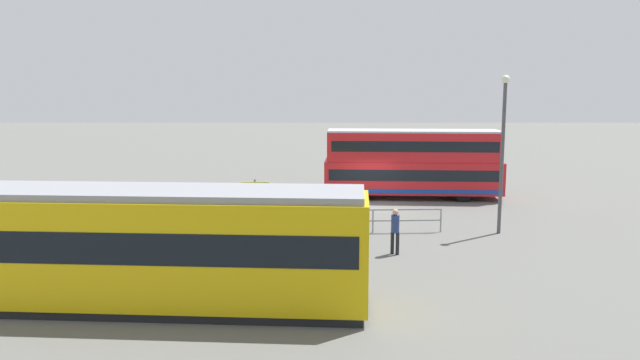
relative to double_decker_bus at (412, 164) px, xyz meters
name	(u,v)px	position (x,y,z in m)	size (l,w,h in m)	color
ground_plane	(371,207)	(2.65, 2.82, -2.04)	(160.00, 160.00, 0.00)	#61615D
double_decker_bus	(412,164)	(0.00, 0.00, 0.00)	(10.39, 3.20, 4.01)	red
tram_yellow	(147,246)	(10.48, 17.77, -0.20)	(13.08, 3.50, 3.55)	#E5B70C
pedestrian_near_railing	(320,200)	(5.44, 5.97, -1.06)	(0.41, 0.41, 1.71)	#33384C
pedestrian_crossing	(395,228)	(2.49, 12.16, -0.99)	(0.44, 0.44, 1.81)	black
pedestrian_railing	(373,217)	(3.05, 8.65, -1.31)	(6.23, 0.39, 1.08)	gray
info_sign	(255,196)	(8.25, 9.15, -0.29)	(1.21, 0.19, 2.50)	slate
street_lamp	(503,142)	(-2.59, 8.71, 2.04)	(0.36, 0.36, 6.99)	#4C4C51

